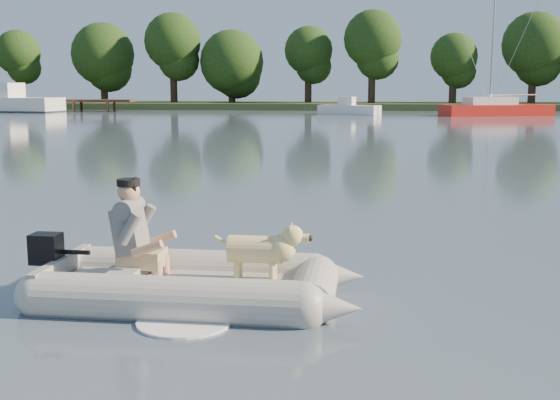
# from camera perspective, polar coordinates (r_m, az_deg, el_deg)

# --- Properties ---
(water) EXTENTS (160.00, 160.00, 0.00)m
(water) POSITION_cam_1_polar(r_m,az_deg,el_deg) (8.11, -5.11, -7.24)
(water) COLOR slate
(water) RESTS_ON ground
(shore_bank) EXTENTS (160.00, 12.00, 0.70)m
(shore_bank) POSITION_cam_1_polar(r_m,az_deg,el_deg) (69.68, 4.31, 7.64)
(shore_bank) COLOR #47512D
(shore_bank) RESTS_ON water
(dock) EXTENTS (18.00, 2.00, 1.04)m
(dock) POSITION_cam_1_polar(r_m,az_deg,el_deg) (65.68, -19.41, 7.27)
(dock) COLOR #4C331E
(dock) RESTS_ON water
(treeline) EXTENTS (84.66, 7.35, 9.27)m
(treeline) POSITION_cam_1_polar(r_m,az_deg,el_deg) (68.90, 9.23, 11.73)
(treeline) COLOR #332316
(treeline) RESTS_ON shore_bank
(dinghy) EXTENTS (4.60, 2.98, 1.40)m
(dinghy) POSITION_cam_1_polar(r_m,az_deg,el_deg) (7.58, -6.98, -3.76)
(dinghy) COLOR gray
(dinghy) RESTS_ON water
(man) EXTENTS (0.76, 0.65, 1.09)m
(man) POSITION_cam_1_polar(r_m,az_deg,el_deg) (7.79, -11.95, -2.13)
(man) COLOR slate
(man) RESTS_ON dinghy
(dog) EXTENTS (0.95, 0.37, 0.63)m
(dog) POSITION_cam_1_polar(r_m,az_deg,el_deg) (7.51, -2.01, -4.41)
(dog) COLOR #D5C27B
(dog) RESTS_ON dinghy
(outboard_motor) EXTENTS (0.43, 0.31, 0.80)m
(outboard_motor) POSITION_cam_1_polar(r_m,az_deg,el_deg) (8.22, -18.40, -5.18)
(outboard_motor) COLOR black
(outboard_motor) RESTS_ON dinghy
(cabin_cruiser) EXTENTS (9.83, 4.83, 2.91)m
(cabin_cruiser) POSITION_cam_1_polar(r_m,az_deg,el_deg) (64.50, -21.19, 7.78)
(cabin_cruiser) COLOR white
(cabin_cruiser) RESTS_ON water
(motorboat) EXTENTS (5.17, 3.51, 2.04)m
(motorboat) POSITION_cam_1_polar(r_m,az_deg,el_deg) (54.93, 5.66, 7.87)
(motorboat) COLOR white
(motorboat) RESTS_ON water
(sailboat) EXTENTS (8.62, 4.68, 11.35)m
(sailboat) POSITION_cam_1_polar(r_m,az_deg,el_deg) (55.48, 17.08, 7.08)
(sailboat) COLOR red
(sailboat) RESTS_ON water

